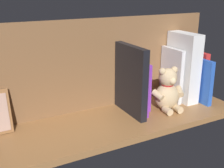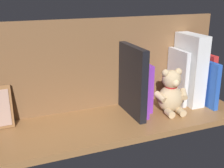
% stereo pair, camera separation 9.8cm
% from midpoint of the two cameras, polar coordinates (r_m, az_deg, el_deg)
% --- Properties ---
extents(ground_plane, '(1.00, 0.31, 0.02)m').
position_cam_midpoint_polar(ground_plane, '(1.04, -2.73, -7.74)').
color(ground_plane, '#9E6B3D').
extents(shelf_back_panel, '(1.00, 0.02, 0.35)m').
position_cam_midpoint_polar(shelf_back_panel, '(1.09, -5.81, 3.84)').
color(shelf_back_panel, brown).
rests_on(shelf_back_panel, ground_plane).
extents(book_0, '(0.03, 0.14, 0.20)m').
position_cam_midpoint_polar(book_0, '(1.27, 14.17, 1.99)').
color(book_0, red).
rests_on(book_0, ground_plane).
extents(book_1, '(0.02, 0.20, 0.18)m').
position_cam_midpoint_polar(book_1, '(1.23, 14.00, 1.09)').
color(book_1, blue).
rests_on(book_1, ground_plane).
extents(dictionary_thick_white, '(0.06, 0.15, 0.28)m').
position_cam_midpoint_polar(dictionary_thick_white, '(1.20, 11.83, 3.32)').
color(dictionary_thick_white, white).
rests_on(dictionary_thick_white, ground_plane).
extents(book_2, '(0.02, 0.13, 0.22)m').
position_cam_midpoint_polar(book_2, '(1.19, 9.58, 1.81)').
color(book_2, silver).
rests_on(book_2, ground_plane).
extents(teddy_bear, '(0.14, 0.11, 0.17)m').
position_cam_midpoint_polar(teddy_bear, '(1.10, 8.62, -1.47)').
color(teddy_bear, '#D1B284').
rests_on(teddy_bear, ground_plane).
extents(book_3, '(0.03, 0.13, 0.19)m').
position_cam_midpoint_polar(book_3, '(1.11, 2.96, -0.21)').
color(book_3, purple).
rests_on(book_3, ground_plane).
extents(book_4, '(0.02, 0.17, 0.19)m').
position_cam_midpoint_polar(book_4, '(1.08, 2.12, -0.65)').
color(book_4, purple).
rests_on(book_4, ground_plane).
extents(book_5, '(0.03, 0.19, 0.26)m').
position_cam_midpoint_polar(book_5, '(1.04, 1.07, 0.71)').
color(book_5, black).
rests_on(book_5, ground_plane).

